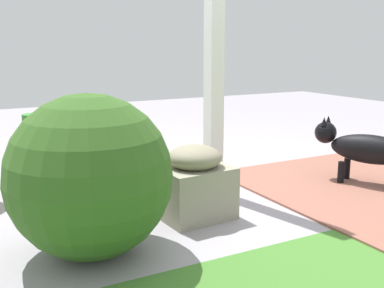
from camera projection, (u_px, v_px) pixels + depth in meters
The scene contains 7 objects.
ground_plane at pixel (235, 189), 3.75m from camera, with size 12.00×12.00×0.00m, color #9D969E.
porch_pillar at pixel (214, 31), 3.41m from camera, with size 0.11×0.11×2.50m, color white.
stone_planter_nearest at pixel (134, 157), 4.08m from camera, with size 0.44×0.38×0.40m.
stone_planter_mid at pixel (195, 183), 3.10m from camera, with size 0.49×0.42×0.50m.
round_shrub at pixel (90, 176), 2.50m from camera, with size 0.90×0.90×0.90m, color #345D20.
terracotta_pot_tall at pixel (36, 163), 3.73m from camera, with size 0.30×0.30×0.61m.
dog at pixel (363, 148), 3.79m from camera, with size 0.50×0.78×0.55m.
Camera 1 is at (2.00, 3.00, 1.15)m, focal length 43.34 mm.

